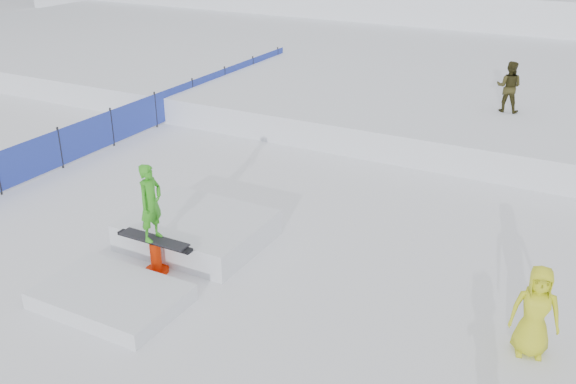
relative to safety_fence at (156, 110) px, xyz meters
The scene contains 7 objects.
ground 9.28m from the safety_fence, 45.44° to the right, with size 120.00×120.00×0.00m, color white.
snow_berm 24.29m from the safety_fence, 74.48° to the left, with size 60.00×14.00×2.40m, color white.
snow_midrise 11.43m from the safety_fence, 55.34° to the left, with size 50.00×18.00×0.80m, color white.
safety_fence is the anchor object (origin of this frame).
walker_olive 10.31m from the safety_fence, 22.58° to the left, with size 0.70×0.55×1.44m, color #312D11.
spectator_yellow 13.24m from the safety_fence, 26.70° to the right, with size 0.72×0.47×1.47m, color #CDD21F.
jib_rail_feature 8.20m from the safety_fence, 48.69° to the right, with size 2.60×4.40×2.11m.
Camera 1 is at (5.84, -7.97, 6.13)m, focal length 40.00 mm.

